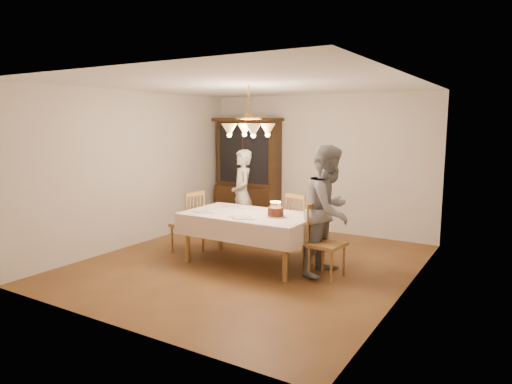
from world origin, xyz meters
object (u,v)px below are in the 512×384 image
Objects in this scene: dining_table at (249,218)px; birthday_cake at (276,212)px; china_hutch at (248,174)px; chair_far_side at (303,229)px; elderly_woman at (242,195)px.

dining_table is 6.33× the size of birthday_cake.
china_hutch is 2.54m from chair_far_side.
elderly_woman is (-0.86, 1.16, 0.12)m from dining_table.
china_hutch reaches higher than elderly_woman.
elderly_woman reaches higher than dining_table.
dining_table is at bearing -57.58° from china_hutch.
birthday_cake is at bearing -50.27° from china_hutch.
birthday_cake is at bearing -1.41° from dining_table.
dining_table is at bearing 178.59° from birthday_cake.
dining_table is at bearing -124.75° from chair_far_side.
dining_table is 1.45m from elderly_woman.
birthday_cake is (-0.07, -0.77, 0.38)m from chair_far_side.
dining_table is 0.88× the size of china_hutch.
china_hutch is 1.26m from elderly_woman.
chair_far_side is at bearing 55.25° from dining_table.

